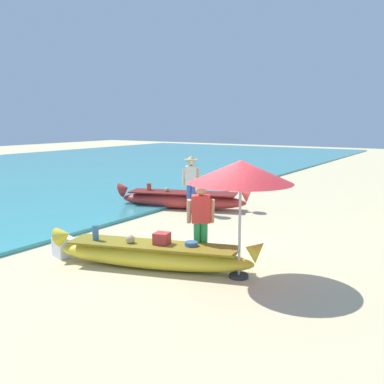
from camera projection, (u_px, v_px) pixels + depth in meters
The scene contains 8 objects.
ground_plane at pixel (207, 262), 8.93m from camera, with size 80.00×80.00×0.00m, color beige.
sea at pixel (36, 172), 24.02m from camera, with size 24.00×56.00×0.10m, color teal.
boat_yellow_foreground at pixel (153, 254), 8.53m from camera, with size 4.25×1.87×0.80m.
boat_red_midground at pixel (183, 199), 14.30m from camera, with size 4.47×2.14×0.86m.
person_vendor_hatted at pixel (191, 180), 13.44m from camera, with size 0.58×0.44×1.82m.
person_tourist_customer at pixel (201, 220), 8.55m from camera, with size 0.56×0.47×1.67m.
patio_umbrella_large at pixel (241, 172), 7.73m from camera, with size 1.90×1.90×2.20m.
cooler_box at pixel (64, 247), 9.27m from camera, with size 0.45×0.38×0.41m, color silver.
Camera 1 is at (4.37, -7.37, 2.90)m, focal length 40.47 mm.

